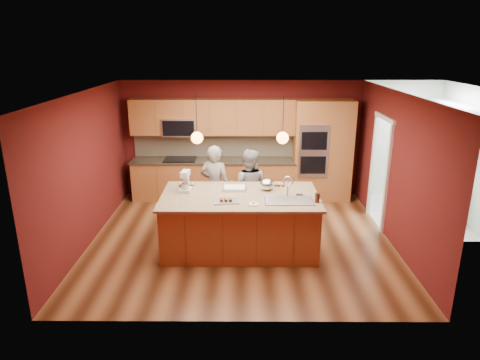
{
  "coord_description": "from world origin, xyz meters",
  "views": [
    {
      "loc": [
        0.02,
        -7.28,
        3.5
      ],
      "look_at": [
        -0.02,
        -0.1,
        1.18
      ],
      "focal_mm": 32.0,
      "sensor_mm": 36.0,
      "label": 1
    }
  ],
  "objects_px": {
    "mixing_bowl": "(267,185)",
    "stand_mixer": "(185,183)",
    "person_right": "(249,188)",
    "person_left": "(215,186)",
    "island": "(241,221)"
  },
  "relations": [
    {
      "from": "person_left",
      "to": "stand_mixer",
      "type": "xyz_separation_m",
      "value": [
        -0.46,
        -0.8,
        0.34
      ]
    },
    {
      "from": "mixing_bowl",
      "to": "island",
      "type": "bearing_deg",
      "value": -149.14
    },
    {
      "from": "island",
      "to": "mixing_bowl",
      "type": "distance_m",
      "value": 0.8
    },
    {
      "from": "island",
      "to": "person_left",
      "type": "bearing_deg",
      "value": 116.7
    },
    {
      "from": "stand_mixer",
      "to": "mixing_bowl",
      "type": "height_order",
      "value": "stand_mixer"
    },
    {
      "from": "mixing_bowl",
      "to": "stand_mixer",
      "type": "bearing_deg",
      "value": -177.22
    },
    {
      "from": "person_left",
      "to": "stand_mixer",
      "type": "bearing_deg",
      "value": 77.04
    },
    {
      "from": "island",
      "to": "person_right",
      "type": "xyz_separation_m",
      "value": [
        0.16,
        1.01,
        0.27
      ]
    },
    {
      "from": "person_right",
      "to": "stand_mixer",
      "type": "relative_size",
      "value": 4.23
    },
    {
      "from": "island",
      "to": "stand_mixer",
      "type": "bearing_deg",
      "value": 167.91
    },
    {
      "from": "person_left",
      "to": "island",
      "type": "bearing_deg",
      "value": 133.76
    },
    {
      "from": "mixing_bowl",
      "to": "person_right",
      "type": "bearing_deg",
      "value": 112.76
    },
    {
      "from": "stand_mixer",
      "to": "person_right",
      "type": "bearing_deg",
      "value": 42.82
    },
    {
      "from": "person_right",
      "to": "mixing_bowl",
      "type": "relative_size",
      "value": 6.11
    },
    {
      "from": "island",
      "to": "mixing_bowl",
      "type": "relative_size",
      "value": 10.6
    }
  ]
}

